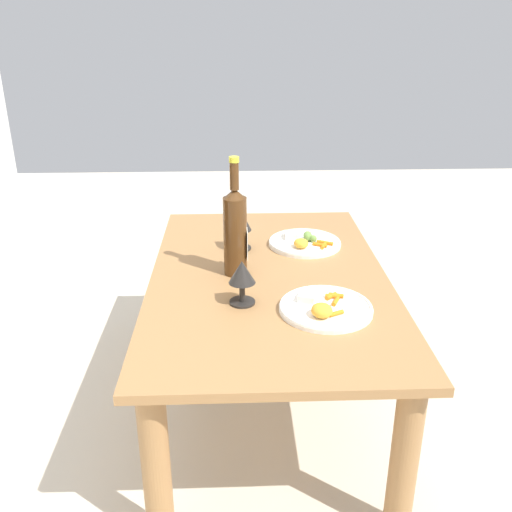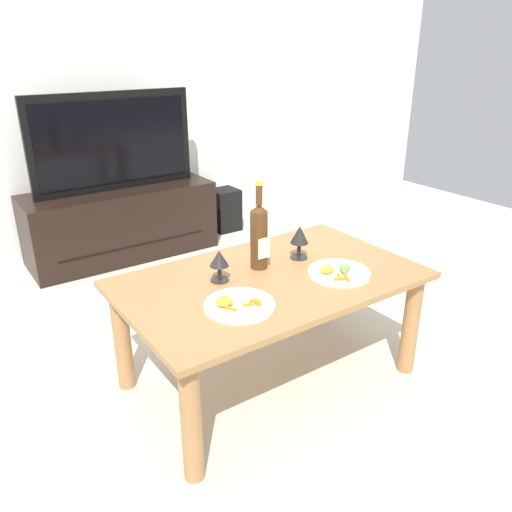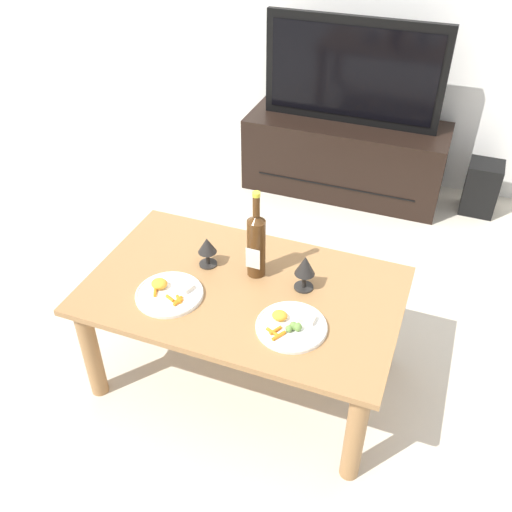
{
  "view_description": "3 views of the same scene",
  "coord_description": "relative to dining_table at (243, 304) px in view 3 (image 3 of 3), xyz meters",
  "views": [
    {
      "loc": [
        -1.58,
        0.1,
        1.22
      ],
      "look_at": [
        -0.01,
        0.04,
        0.55
      ],
      "focal_mm": 39.28,
      "sensor_mm": 36.0,
      "label": 1
    },
    {
      "loc": [
        -1.1,
        -1.48,
        1.36
      ],
      "look_at": [
        -0.05,
        0.04,
        0.58
      ],
      "focal_mm": 35.59,
      "sensor_mm": 36.0,
      "label": 2
    },
    {
      "loc": [
        0.64,
        -1.52,
        1.89
      ],
      "look_at": [
        0.02,
        0.08,
        0.59
      ],
      "focal_mm": 39.64,
      "sensor_mm": 36.0,
      "label": 3
    }
  ],
  "objects": [
    {
      "name": "floor_speaker",
      "position": [
        0.84,
        1.74,
        -0.24
      ],
      "size": [
        0.2,
        0.2,
        0.32
      ],
      "primitive_type": "cube",
      "rotation": [
        0.0,
        0.0,
        -0.01
      ],
      "color": "black",
      "rests_on": "ground_plane"
    },
    {
      "name": "ground_plane",
      "position": [
        0.0,
        0.0,
        -0.4
      ],
      "size": [
        6.4,
        6.4,
        0.0
      ],
      "primitive_type": "plane",
      "color": "beige"
    },
    {
      "name": "goblet_left",
      "position": [
        -0.19,
        0.09,
        0.17
      ],
      "size": [
        0.08,
        0.08,
        0.13
      ],
      "color": "black",
      "rests_on": "dining_table"
    },
    {
      "name": "tv_stand",
      "position": [
        -0.0,
        1.7,
        -0.17
      ],
      "size": [
        1.23,
        0.45,
        0.47
      ],
      "color": "black",
      "rests_on": "ground_plane"
    },
    {
      "name": "dining_table",
      "position": [
        0.0,
        0.0,
        0.0
      ],
      "size": [
        1.2,
        0.73,
        0.49
      ],
      "color": "#9E7042",
      "rests_on": "ground_plane"
    },
    {
      "name": "dinner_plate_right",
      "position": [
        0.24,
        -0.14,
        0.1
      ],
      "size": [
        0.25,
        0.25,
        0.04
      ],
      "color": "white",
      "rests_on": "dining_table"
    },
    {
      "name": "goblet_right",
      "position": [
        0.22,
        0.09,
        0.18
      ],
      "size": [
        0.08,
        0.08,
        0.15
      ],
      "color": "black",
      "rests_on": "dining_table"
    },
    {
      "name": "wine_bottle",
      "position": [
        0.01,
        0.1,
        0.23
      ],
      "size": [
        0.07,
        0.07,
        0.37
      ],
      "color": "#4C2D14",
      "rests_on": "dining_table"
    },
    {
      "name": "dinner_plate_left",
      "position": [
        -0.24,
        -0.14,
        0.1
      ],
      "size": [
        0.26,
        0.26,
        0.05
      ],
      "color": "white",
      "rests_on": "dining_table"
    },
    {
      "name": "tv_screen",
      "position": [
        -0.0,
        1.69,
        0.37
      ],
      "size": [
        1.05,
        0.05,
        0.61
      ],
      "color": "black",
      "rests_on": "tv_stand"
    }
  ]
}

